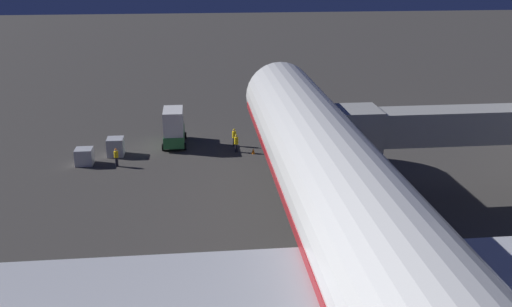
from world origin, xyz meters
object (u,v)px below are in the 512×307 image
at_px(ground_crew_by_belt_loader, 116,157).
at_px(traffic_cone_nose_port, 298,149).
at_px(baggage_container_near_belt, 116,147).
at_px(traffic_cone_nose_starboard, 253,151).
at_px(jet_bridge, 476,125).
at_px(ground_crew_under_port_wing, 234,137).
at_px(ground_crew_near_nose_gear, 236,142).
at_px(airliner_at_gate, 397,287).
at_px(baggage_container_mid_row, 84,157).
at_px(cargo_truck_aft, 174,127).

height_order(ground_crew_by_belt_loader, traffic_cone_nose_port, ground_crew_by_belt_loader).
xyz_separation_m(baggage_container_near_belt, traffic_cone_nose_starboard, (-13.10, 0.98, -0.57)).
xyz_separation_m(ground_crew_by_belt_loader, traffic_cone_nose_starboard, (-12.66, -2.18, -0.67)).
height_order(jet_bridge, ground_crew_under_port_wing, jet_bridge).
relative_size(jet_bridge, baggage_container_near_belt, 14.73).
bearing_deg(traffic_cone_nose_starboard, ground_crew_near_nose_gear, -22.88).
distance_m(ground_crew_near_nose_gear, ground_crew_by_belt_loader, 11.43).
distance_m(baggage_container_near_belt, ground_crew_near_nose_gear, 11.52).
relative_size(airliner_at_gate, ground_crew_under_port_wing, 39.03).
xyz_separation_m(jet_bridge, ground_crew_under_port_wing, (17.11, -15.42, -5.15)).
distance_m(baggage_container_mid_row, ground_crew_by_belt_loader, 3.11).
distance_m(baggage_container_near_belt, baggage_container_mid_row, 3.42).
height_order(ground_crew_near_nose_gear, ground_crew_by_belt_loader, ground_crew_near_nose_gear).
bearing_deg(traffic_cone_nose_port, ground_crew_near_nose_gear, -6.38).
relative_size(ground_crew_by_belt_loader, traffic_cone_nose_port, 3.14).
height_order(airliner_at_gate, traffic_cone_nose_starboard, airliner_at_gate).
bearing_deg(jet_bridge, baggage_container_mid_row, -20.39).
xyz_separation_m(ground_crew_near_nose_gear, ground_crew_by_belt_loader, (11.07, 2.85, -0.04)).
xyz_separation_m(airliner_at_gate, traffic_cone_nose_starboard, (2.20, -33.69, -5.79)).
distance_m(cargo_truck_aft, ground_crew_by_belt_loader, 7.67).
height_order(baggage_container_mid_row, ground_crew_by_belt_loader, ground_crew_by_belt_loader).
relative_size(airliner_at_gate, traffic_cone_nose_starboard, 128.35).
distance_m(baggage_container_near_belt, traffic_cone_nose_starboard, 13.15).
relative_size(airliner_at_gate, baggage_container_near_belt, 41.54).
bearing_deg(baggage_container_mid_row, baggage_container_near_belt, -137.88).
bearing_deg(ground_crew_by_belt_loader, jet_bridge, 159.18).
distance_m(jet_bridge, baggage_container_near_belt, 32.18).
height_order(ground_crew_by_belt_loader, ground_crew_under_port_wing, ground_crew_under_port_wing).
bearing_deg(ground_crew_under_port_wing, ground_crew_by_belt_loader, 23.27).
relative_size(baggage_container_mid_row, traffic_cone_nose_starboard, 2.85).
bearing_deg(jet_bridge, traffic_cone_nose_port, -49.35).
relative_size(jet_bridge, ground_crew_by_belt_loader, 14.51).
distance_m(jet_bridge, ground_crew_by_belt_loader, 30.52).
height_order(airliner_at_gate, baggage_container_near_belt, airliner_at_gate).
relative_size(traffic_cone_nose_port, traffic_cone_nose_starboard, 1.00).
height_order(ground_crew_under_port_wing, traffic_cone_nose_starboard, ground_crew_under_port_wing).
relative_size(baggage_container_near_belt, traffic_cone_nose_port, 3.09).
bearing_deg(traffic_cone_nose_starboard, cargo_truck_aft, -24.79).
relative_size(cargo_truck_aft, ground_crew_near_nose_gear, 2.85).
relative_size(ground_crew_near_nose_gear, traffic_cone_nose_port, 3.27).
bearing_deg(baggage_container_mid_row, ground_crew_under_port_wing, -164.56).
height_order(jet_bridge, cargo_truck_aft, jet_bridge).
bearing_deg(cargo_truck_aft, jet_bridge, 144.61).
relative_size(baggage_container_near_belt, baggage_container_mid_row, 1.08).
height_order(ground_crew_by_belt_loader, traffic_cone_nose_starboard, ground_crew_by_belt_loader).
bearing_deg(jet_bridge, ground_crew_under_port_wing, -42.04).
relative_size(ground_crew_by_belt_loader, traffic_cone_nose_starboard, 3.14).
distance_m(ground_crew_near_nose_gear, traffic_cone_nose_port, 6.07).
relative_size(airliner_at_gate, traffic_cone_nose_port, 128.35).
xyz_separation_m(baggage_container_mid_row, traffic_cone_nose_port, (-20.04, -1.31, -0.48)).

